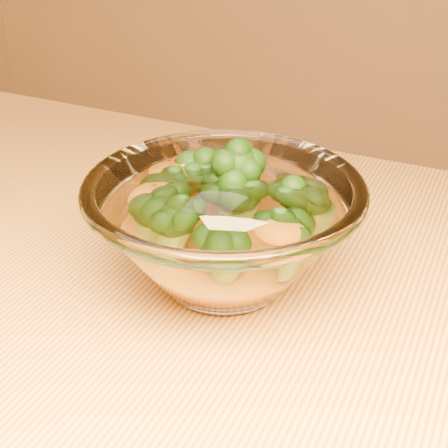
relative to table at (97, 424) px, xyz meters
name	(u,v)px	position (x,y,z in m)	size (l,w,h in m)	color
table	(97,424)	(0.00, 0.00, 0.00)	(1.20, 0.80, 0.75)	#BB8B38
glass_bowl	(224,229)	(0.07, 0.10, 0.15)	(0.22, 0.22, 0.10)	white
cheese_sauce	(224,251)	(0.07, 0.10, 0.13)	(0.12, 0.12, 0.03)	orange
broccoli_heap	(227,206)	(0.07, 0.11, 0.17)	(0.15, 0.13, 0.09)	black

